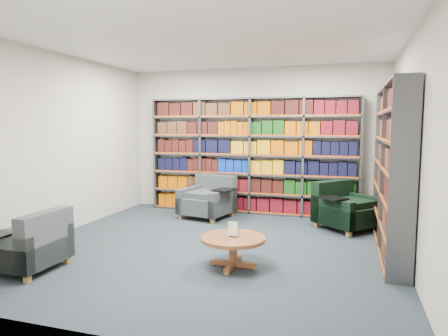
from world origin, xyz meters
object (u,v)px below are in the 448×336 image
(chair_teal_front, at_px, (30,246))
(coffee_table, at_px, (233,243))
(chair_green_right, at_px, (343,210))
(chair_teal_left, at_px, (209,200))

(chair_teal_front, relative_size, coffee_table, 1.17)
(chair_green_right, height_order, chair_teal_front, chair_green_right)
(chair_green_right, xyz_separation_m, chair_teal_front, (-3.46, -3.13, -0.02))
(chair_teal_left, relative_size, coffee_table, 1.38)
(chair_green_right, xyz_separation_m, coffee_table, (-1.23, -2.31, -0.01))
(chair_teal_left, height_order, chair_teal_front, chair_teal_left)
(chair_teal_left, xyz_separation_m, chair_green_right, (2.40, -0.13, 0.00))
(chair_teal_front, distance_m, coffee_table, 2.37)
(chair_teal_front, bearing_deg, chair_green_right, 42.08)
(chair_teal_left, height_order, coffee_table, chair_teal_left)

